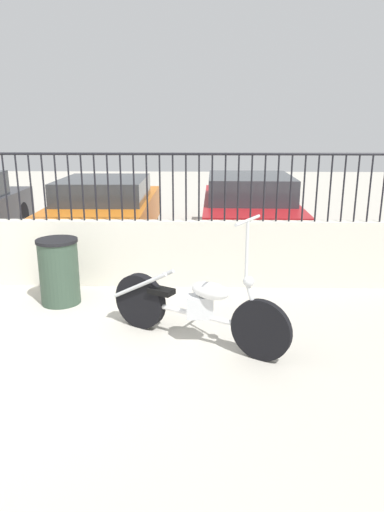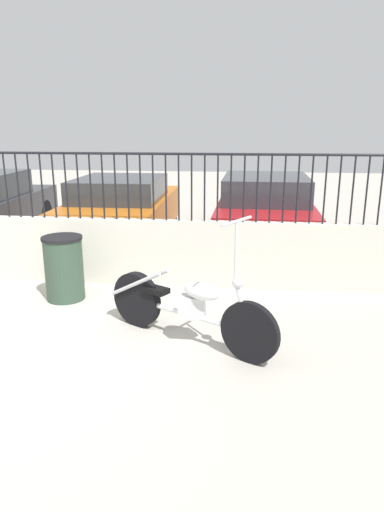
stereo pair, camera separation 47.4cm
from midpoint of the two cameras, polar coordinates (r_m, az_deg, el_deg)
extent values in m
plane|color=#B7B2A5|center=(5.18, -19.79, -10.85)|extent=(40.00, 40.00, 0.00)
cube|color=beige|center=(6.92, -12.33, 0.70)|extent=(9.41, 0.18, 0.96)
cylinder|color=black|center=(7.13, -20.47, 8.33)|extent=(0.02, 0.02, 0.94)
cylinder|color=black|center=(7.05, -19.15, 8.38)|extent=(0.02, 0.02, 0.94)
cylinder|color=black|center=(6.97, -17.79, 8.43)|extent=(0.02, 0.02, 0.94)
cylinder|color=black|center=(6.90, -16.40, 8.47)|extent=(0.02, 0.02, 0.94)
cylinder|color=black|center=(6.83, -14.98, 8.51)|extent=(0.02, 0.02, 0.94)
cylinder|color=black|center=(6.77, -13.54, 8.54)|extent=(0.02, 0.02, 0.94)
cylinder|color=black|center=(6.71, -12.07, 8.57)|extent=(0.02, 0.02, 0.94)
cylinder|color=black|center=(6.66, -10.57, 8.59)|extent=(0.02, 0.02, 0.94)
cylinder|color=black|center=(6.61, -9.05, 8.61)|extent=(0.02, 0.02, 0.94)
cylinder|color=black|center=(6.56, -7.51, 8.62)|extent=(0.02, 0.02, 0.94)
cylinder|color=black|center=(6.52, -5.95, 8.63)|extent=(0.02, 0.02, 0.94)
cylinder|color=black|center=(6.49, -4.36, 8.62)|extent=(0.02, 0.02, 0.94)
cylinder|color=black|center=(6.45, -2.77, 8.62)|extent=(0.02, 0.02, 0.94)
cylinder|color=black|center=(6.43, -1.16, 8.60)|extent=(0.02, 0.02, 0.94)
cylinder|color=black|center=(6.41, 0.47, 8.58)|extent=(0.02, 0.02, 0.94)
cylinder|color=black|center=(6.39, 2.10, 8.55)|extent=(0.02, 0.02, 0.94)
cylinder|color=black|center=(6.38, 3.74, 8.52)|extent=(0.02, 0.02, 0.94)
cylinder|color=black|center=(6.37, 5.38, 8.48)|extent=(0.02, 0.02, 0.94)
cylinder|color=black|center=(6.37, 7.03, 8.43)|extent=(0.02, 0.02, 0.94)
cylinder|color=black|center=(6.38, 8.67, 8.37)|extent=(0.02, 0.02, 0.94)
cylinder|color=black|center=(6.39, 10.31, 8.31)|extent=(0.02, 0.02, 0.94)
cylinder|color=black|center=(6.40, 11.94, 8.24)|extent=(0.02, 0.02, 0.94)
cylinder|color=black|center=(6.42, 13.56, 8.17)|extent=(0.02, 0.02, 0.94)
cylinder|color=black|center=(6.45, 15.17, 8.08)|extent=(0.02, 0.02, 0.94)
cylinder|color=black|center=(6.48, 16.77, 8.00)|extent=(0.02, 0.02, 0.94)
cylinder|color=black|center=(6.51, 18.35, 7.91)|extent=(0.02, 0.02, 0.94)
cylinder|color=black|center=(6.55, 19.91, 7.81)|extent=(0.02, 0.02, 0.94)
cylinder|color=black|center=(6.60, 21.45, 7.71)|extent=(0.02, 0.02, 0.94)
cylinder|color=black|center=(6.65, 22.97, 7.60)|extent=(0.02, 0.02, 0.94)
cylinder|color=black|center=(6.70, 24.46, 7.50)|extent=(0.02, 0.02, 0.94)
cylinder|color=black|center=(6.70, -13.05, 12.41)|extent=(9.41, 0.04, 0.04)
cylinder|color=black|center=(4.56, 10.22, -9.43)|extent=(0.58, 0.38, 0.63)
cylinder|color=black|center=(5.32, -4.38, -5.46)|extent=(0.61, 0.42, 0.64)
cylinder|color=silver|center=(4.90, 2.33, -7.35)|extent=(1.22, 0.73, 0.06)
cube|color=silver|center=(4.83, 2.84, -6.40)|extent=(0.28, 0.18, 0.24)
ellipsoid|color=white|center=(4.70, 4.09, -4.46)|extent=(0.47, 0.39, 0.18)
cube|color=black|center=(5.08, -1.84, -4.31)|extent=(0.32, 0.28, 0.06)
cylinder|color=silver|center=(4.50, 9.35, -6.28)|extent=(0.21, 0.15, 0.51)
sphere|color=silver|center=(4.44, 8.79, -3.37)|extent=(0.11, 0.11, 0.11)
cylinder|color=silver|center=(4.37, 8.61, 0.56)|extent=(0.03, 0.03, 0.58)
cylinder|color=silver|center=(4.30, 8.77, 4.30)|extent=(0.29, 0.47, 0.03)
cylinder|color=silver|center=(5.16, -4.51, -3.53)|extent=(0.67, 0.41, 0.42)
cylinder|color=silver|center=(5.26, -3.52, -3.13)|extent=(0.67, 0.41, 0.42)
cylinder|color=#334738|center=(6.24, -13.62, -1.68)|extent=(0.50, 0.50, 0.83)
cylinder|color=black|center=(6.13, -13.88, 2.18)|extent=(0.53, 0.53, 0.04)
cylinder|color=black|center=(10.98, -16.73, 5.06)|extent=(0.15, 0.65, 0.64)
cylinder|color=black|center=(10.59, -9.98, 5.11)|extent=(0.12, 0.64, 0.64)
cylinder|color=black|center=(10.28, -1.10, 5.03)|extent=(0.12, 0.64, 0.64)
cylinder|color=black|center=(8.27, -14.46, 1.86)|extent=(0.12, 0.64, 0.64)
cylinder|color=black|center=(7.87, -3.16, 1.65)|extent=(0.12, 0.64, 0.64)
cube|color=orange|center=(9.16, -7.12, 5.17)|extent=(1.81, 4.04, 0.66)
cube|color=#2D3338|center=(8.88, -7.51, 8.34)|extent=(1.60, 1.95, 0.41)
cylinder|color=black|center=(10.55, 5.65, 5.24)|extent=(0.12, 0.64, 0.64)
cylinder|color=black|center=(10.63, 14.52, 4.89)|extent=(0.12, 0.64, 0.64)
cylinder|color=black|center=(8.00, 4.94, 1.86)|extent=(0.12, 0.64, 0.64)
cylinder|color=black|center=(8.10, 16.55, 1.42)|extent=(0.12, 0.64, 0.64)
cube|color=#AD191E|center=(9.23, 10.47, 5.06)|extent=(1.84, 4.24, 0.64)
cube|color=#2D3338|center=(8.94, 10.71, 8.31)|extent=(1.61, 2.05, 0.47)
camera|label=1|loc=(0.24, -87.60, 0.68)|focal=32.00mm
camera|label=2|loc=(0.24, 92.40, -0.68)|focal=32.00mm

